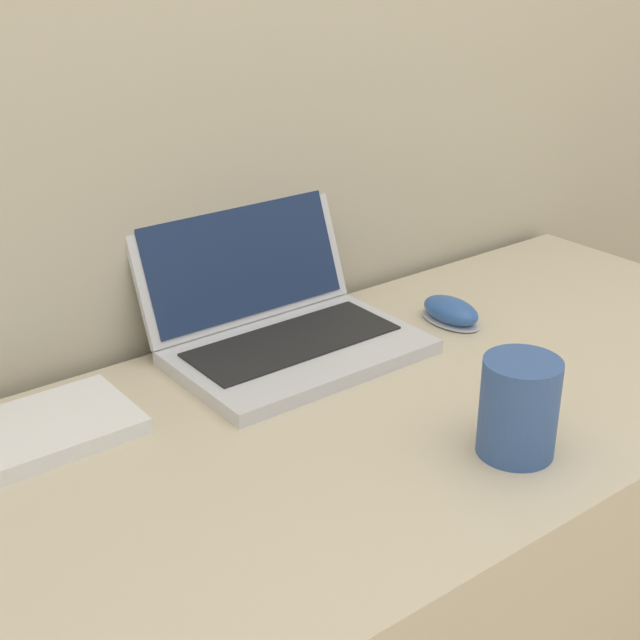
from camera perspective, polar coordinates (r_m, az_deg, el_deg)
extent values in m
cube|color=beige|center=(1.39, 4.12, -18.87)|extent=(1.36, 0.61, 0.76)
cube|color=silver|center=(1.25, -1.31, -2.07)|extent=(0.34, 0.22, 0.02)
cube|color=black|center=(1.26, -1.76, -1.34)|extent=(0.30, 0.12, 0.00)
cube|color=silver|center=(1.32, -5.10, 4.19)|extent=(0.34, 0.08, 0.19)
cube|color=#19284C|center=(1.32, -4.97, 4.21)|extent=(0.32, 0.07, 0.17)
cylinder|color=#33518C|center=(1.04, 12.60, -5.48)|extent=(0.09, 0.09, 0.12)
cylinder|color=black|center=(1.01, 12.88, -2.78)|extent=(0.08, 0.08, 0.01)
ellipsoid|color=#B2B2B7|center=(1.38, 8.33, 0.00)|extent=(0.06, 0.11, 0.01)
ellipsoid|color=#2D569E|center=(1.38, 8.37, 0.61)|extent=(0.06, 0.10, 0.04)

